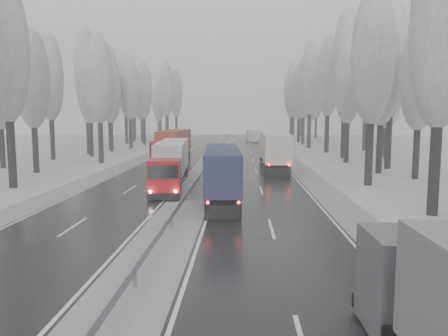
# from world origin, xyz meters

# --- Properties ---
(carriageway_right) EXTENTS (7.50, 200.00, 0.03)m
(carriageway_right) POSITION_xyz_m (5.25, 30.00, 0.01)
(carriageway_right) COLOR black
(carriageway_right) RESTS_ON ground
(carriageway_left) EXTENTS (7.50, 200.00, 0.03)m
(carriageway_left) POSITION_xyz_m (-5.25, 30.00, 0.01)
(carriageway_left) COLOR black
(carriageway_left) RESTS_ON ground
(median_slush) EXTENTS (3.00, 200.00, 0.04)m
(median_slush) POSITION_xyz_m (0.00, 30.00, 0.02)
(median_slush) COLOR #9B9DA3
(median_slush) RESTS_ON ground
(shoulder_right) EXTENTS (2.40, 200.00, 0.04)m
(shoulder_right) POSITION_xyz_m (10.20, 30.00, 0.02)
(shoulder_right) COLOR #9B9DA3
(shoulder_right) RESTS_ON ground
(shoulder_left) EXTENTS (2.40, 200.00, 0.04)m
(shoulder_left) POSITION_xyz_m (-10.20, 30.00, 0.02)
(shoulder_left) COLOR #9B9DA3
(shoulder_left) RESTS_ON ground
(median_guardrail) EXTENTS (0.12, 200.00, 0.76)m
(median_guardrail) POSITION_xyz_m (0.00, 29.99, 0.60)
(median_guardrail) COLOR slate
(median_guardrail) RESTS_ON ground
(tree_16) EXTENTS (3.60, 3.60, 16.53)m
(tree_16) POSITION_xyz_m (15.04, 15.67, 10.67)
(tree_16) COLOR black
(tree_16) RESTS_ON ground
(tree_18) EXTENTS (3.60, 3.60, 16.58)m
(tree_18) POSITION_xyz_m (14.51, 27.03, 10.70)
(tree_18) COLOR black
(tree_18) RESTS_ON ground
(tree_19) EXTENTS (3.60, 3.60, 14.57)m
(tree_19) POSITION_xyz_m (20.02, 31.03, 9.42)
(tree_19) COLOR black
(tree_19) RESTS_ON ground
(tree_20) EXTENTS (3.60, 3.60, 15.71)m
(tree_20) POSITION_xyz_m (17.90, 35.17, 10.14)
(tree_20) COLOR black
(tree_20) RESTS_ON ground
(tree_21) EXTENTS (3.60, 3.60, 18.62)m
(tree_21) POSITION_xyz_m (20.12, 39.17, 12.00)
(tree_21) COLOR black
(tree_21) RESTS_ON ground
(tree_22) EXTENTS (3.60, 3.60, 15.86)m
(tree_22) POSITION_xyz_m (17.02, 45.60, 10.24)
(tree_22) COLOR black
(tree_22) RESTS_ON ground
(tree_23) EXTENTS (3.60, 3.60, 13.55)m
(tree_23) POSITION_xyz_m (23.31, 49.60, 8.77)
(tree_23) COLOR black
(tree_23) RESTS_ON ground
(tree_24) EXTENTS (3.60, 3.60, 20.49)m
(tree_24) POSITION_xyz_m (17.90, 51.02, 13.19)
(tree_24) COLOR black
(tree_24) RESTS_ON ground
(tree_25) EXTENTS (3.60, 3.60, 19.44)m
(tree_25) POSITION_xyz_m (24.81, 55.02, 12.52)
(tree_25) COLOR black
(tree_25) RESTS_ON ground
(tree_26) EXTENTS (3.60, 3.60, 18.78)m
(tree_26) POSITION_xyz_m (17.56, 61.27, 12.10)
(tree_26) COLOR black
(tree_26) RESTS_ON ground
(tree_27) EXTENTS (3.60, 3.60, 17.62)m
(tree_27) POSITION_xyz_m (24.72, 65.27, 11.36)
(tree_27) COLOR black
(tree_27) RESTS_ON ground
(tree_28) EXTENTS (3.60, 3.60, 19.62)m
(tree_28) POSITION_xyz_m (16.34, 71.95, 12.64)
(tree_28) COLOR black
(tree_28) RESTS_ON ground
(tree_29) EXTENTS (3.60, 3.60, 18.11)m
(tree_29) POSITION_xyz_m (23.71, 75.95, 11.67)
(tree_29) COLOR black
(tree_29) RESTS_ON ground
(tree_30) EXTENTS (3.60, 3.60, 17.86)m
(tree_30) POSITION_xyz_m (16.56, 81.70, 11.52)
(tree_30) COLOR black
(tree_30) RESTS_ON ground
(tree_31) EXTENTS (3.60, 3.60, 18.58)m
(tree_31) POSITION_xyz_m (22.48, 85.70, 11.97)
(tree_31) COLOR black
(tree_31) RESTS_ON ground
(tree_32) EXTENTS (3.60, 3.60, 17.33)m
(tree_32) POSITION_xyz_m (16.63, 89.21, 11.18)
(tree_32) COLOR black
(tree_32) RESTS_ON ground
(tree_33) EXTENTS (3.60, 3.60, 14.33)m
(tree_33) POSITION_xyz_m (19.77, 93.21, 9.26)
(tree_33) COLOR black
(tree_33) RESTS_ON ground
(tree_34) EXTENTS (3.60, 3.60, 17.63)m
(tree_34) POSITION_xyz_m (15.73, 96.32, 11.37)
(tree_34) COLOR black
(tree_34) RESTS_ON ground
(tree_35) EXTENTS (3.60, 3.60, 18.25)m
(tree_35) POSITION_xyz_m (24.94, 100.32, 11.77)
(tree_35) COLOR black
(tree_35) RESTS_ON ground
(tree_36) EXTENTS (3.60, 3.60, 20.23)m
(tree_36) POSITION_xyz_m (17.04, 106.16, 13.02)
(tree_36) COLOR black
(tree_36) RESTS_ON ground
(tree_37) EXTENTS (3.60, 3.60, 16.37)m
(tree_37) POSITION_xyz_m (24.02, 110.16, 10.56)
(tree_37) COLOR black
(tree_37) RESTS_ON ground
(tree_38) EXTENTS (3.60, 3.60, 17.97)m
(tree_38) POSITION_xyz_m (18.73, 116.73, 11.59)
(tree_38) COLOR black
(tree_38) RESTS_ON ground
(tree_39) EXTENTS (3.60, 3.60, 16.19)m
(tree_39) POSITION_xyz_m (21.55, 120.73, 10.45)
(tree_39) COLOR black
(tree_39) RESTS_ON ground
(tree_58) EXTENTS (3.60, 3.60, 17.21)m
(tree_58) POSITION_xyz_m (-15.13, 24.57, 11.10)
(tree_58) COLOR black
(tree_58) RESTS_ON ground
(tree_60) EXTENTS (3.60, 3.60, 14.84)m
(tree_60) POSITION_xyz_m (-17.75, 34.20, 9.59)
(tree_60) COLOR black
(tree_60) RESTS_ON ground
(tree_62) EXTENTS (3.60, 3.60, 16.04)m
(tree_62) POSITION_xyz_m (-13.94, 43.73, 10.36)
(tree_62) COLOR black
(tree_62) RESTS_ON ground
(tree_63) EXTENTS (3.60, 3.60, 16.88)m
(tree_63) POSITION_xyz_m (-21.85, 47.73, 10.89)
(tree_63) COLOR black
(tree_63) RESTS_ON ground
(tree_64) EXTENTS (3.60, 3.60, 15.42)m
(tree_64) POSITION_xyz_m (-18.26, 52.71, 9.96)
(tree_64) COLOR black
(tree_64) RESTS_ON ground
(tree_65) EXTENTS (3.60, 3.60, 19.48)m
(tree_65) POSITION_xyz_m (-20.05, 56.71, 12.55)
(tree_65) COLOR black
(tree_65) RESTS_ON ground
(tree_66) EXTENTS (3.60, 3.60, 15.23)m
(tree_66) POSITION_xyz_m (-18.16, 62.35, 9.84)
(tree_66) COLOR black
(tree_66) RESTS_ON ground
(tree_67) EXTENTS (3.60, 3.60, 17.09)m
(tree_67) POSITION_xyz_m (-19.54, 66.35, 11.03)
(tree_67) COLOR black
(tree_67) RESTS_ON ground
(tree_68) EXTENTS (3.60, 3.60, 16.65)m
(tree_68) POSITION_xyz_m (-16.58, 69.11, 10.75)
(tree_68) COLOR black
(tree_68) RESTS_ON ground
(tree_69) EXTENTS (3.60, 3.60, 19.35)m
(tree_69) POSITION_xyz_m (-21.42, 73.11, 12.46)
(tree_69) COLOR black
(tree_69) RESTS_ON ground
(tree_70) EXTENTS (3.60, 3.60, 17.09)m
(tree_70) POSITION_xyz_m (-16.33, 79.19, 11.03)
(tree_70) COLOR black
(tree_70) RESTS_ON ground
(tree_71) EXTENTS (3.60, 3.60, 19.61)m
(tree_71) POSITION_xyz_m (-21.09, 83.19, 12.63)
(tree_71) COLOR black
(tree_71) RESTS_ON ground
(tree_72) EXTENTS (3.60, 3.60, 15.11)m
(tree_72) POSITION_xyz_m (-18.93, 88.54, 9.76)
(tree_72) COLOR black
(tree_72) RESTS_ON ground
(tree_73) EXTENTS (3.60, 3.60, 17.22)m
(tree_73) POSITION_xyz_m (-21.82, 92.54, 11.11)
(tree_73) COLOR black
(tree_73) RESTS_ON ground
(tree_74) EXTENTS (3.60, 3.60, 19.68)m
(tree_74) POSITION_xyz_m (-15.07, 99.33, 12.67)
(tree_74) COLOR black
(tree_74) RESTS_ON ground
(tree_75) EXTENTS (3.60, 3.60, 18.60)m
(tree_75) POSITION_xyz_m (-24.20, 103.33, 11.99)
(tree_75) COLOR black
(tree_75) RESTS_ON ground
(tree_76) EXTENTS (3.60, 3.60, 18.55)m
(tree_76) POSITION_xyz_m (-14.05, 108.72, 11.95)
(tree_76) COLOR black
(tree_76) RESTS_ON ground
(tree_77) EXTENTS (3.60, 3.60, 14.32)m
(tree_77) POSITION_xyz_m (-19.66, 112.72, 9.26)
(tree_77) COLOR black
(tree_77) RESTS_ON ground
(tree_78) EXTENTS (3.60, 3.60, 19.55)m
(tree_78) POSITION_xyz_m (-17.56, 115.31, 12.59)
(tree_78) COLOR black
(tree_78) RESTS_ON ground
(tree_79) EXTENTS (3.60, 3.60, 17.07)m
(tree_79) POSITION_xyz_m (-20.33, 119.31, 11.01)
(tree_79) COLOR black
(tree_79) RESTS_ON ground
(truck_blue_box) EXTENTS (2.93, 14.27, 3.64)m
(truck_blue_box) POSITION_xyz_m (2.30, 20.70, 2.12)
(truck_blue_box) COLOR navy
(truck_blue_box) RESTS_ON ground
(truck_cream_box) EXTENTS (2.55, 15.95, 4.08)m
(truck_cream_box) POSITION_xyz_m (7.20, 38.04, 2.38)
(truck_cream_box) COLOR #A7A294
(truck_cream_box) RESTS_ON ground
(box_truck_distant) EXTENTS (2.75, 7.42, 2.72)m
(box_truck_distant) POSITION_xyz_m (6.21, 91.85, 1.39)
(box_truck_distant) COLOR #B5B7BC
(box_truck_distant) RESTS_ON ground
(truck_red_white) EXTENTS (3.38, 14.41, 3.67)m
(truck_red_white) POSITION_xyz_m (-2.31, 26.82, 2.14)
(truck_red_white) COLOR #9C080D
(truck_red_white) RESTS_ON ground
(truck_red_red) EXTENTS (2.76, 16.03, 4.10)m
(truck_red_red) POSITION_xyz_m (-4.90, 44.35, 2.39)
(truck_red_red) COLOR #9E0910
(truck_red_red) RESTS_ON ground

